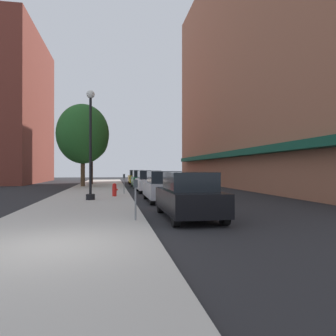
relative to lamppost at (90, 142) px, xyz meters
The scene contains 15 objects.
ground_plane 9.06m from the lamppost, 62.78° to the left, with size 90.00×90.00×0.00m, color #232326.
sidewalk_slab 9.09m from the lamppost, 90.84° to the left, with size 4.80×50.00×0.12m, color #B7B2A8.
building_right_brick 20.86m from the lamppost, 37.80° to the left, with size 6.80×40.00×24.46m.
building_far_background 29.46m from the lamppost, 112.77° to the left, with size 6.80×18.00×19.09m.
lamppost is the anchor object (origin of this frame).
fire_hydrant 3.59m from the lamppost, 57.45° to the left, with size 0.33×0.26×0.79m.
parking_meter_near 7.87m from the lamppost, 75.21° to the right, with size 0.14×0.09×1.31m.
parking_meter_far 5.06m from the lamppost, 64.85° to the left, with size 0.14×0.09×1.31m.
tree_near 18.48m from the lamppost, 93.78° to the left, with size 3.69×3.69×6.98m.
tree_mid 13.90m from the lamppost, 96.93° to the left, with size 4.93×4.93×7.84m.
car_black 7.94m from the lamppost, 59.22° to the right, with size 1.80×4.30×1.66m.
car_silver 4.59m from the lamppost, ahead, with size 1.80×4.30×1.66m.
car_white 8.00m from the lamppost, 59.48° to the left, with size 1.80×4.30×1.66m.
car_green 13.89m from the lamppost, 73.55° to the left, with size 1.80×4.30×1.66m.
car_yellow 20.75m from the lamppost, 79.16° to the left, with size 1.80×4.30×1.66m.
Camera 1 is at (1.35, -7.14, 1.77)m, focal length 34.10 mm.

